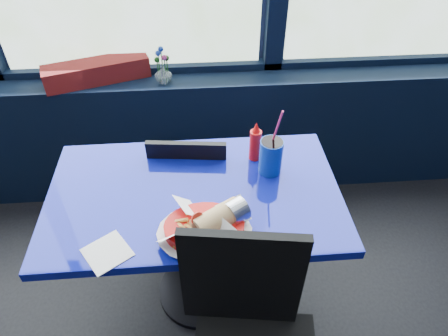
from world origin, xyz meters
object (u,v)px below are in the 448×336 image
chair_near_back (187,185)px  flower_vase (163,72)px  planter_box (97,71)px  ketchup_bottle (255,143)px  near_table (196,221)px  soda_cup (271,156)px  food_basket (206,226)px

chair_near_back → flower_vase: flower_vase is taller
planter_box → ketchup_bottle: 1.03m
near_table → ketchup_bottle: 0.43m
soda_cup → near_table: bearing=-162.3°
planter_box → food_basket: 1.22m
near_table → chair_near_back: 0.34m
chair_near_back → ketchup_bottle: (0.32, -0.13, 0.36)m
planter_box → chair_near_back: bearing=-67.1°
chair_near_back → food_basket: bearing=104.8°
planter_box → food_basket: planter_box is taller
chair_near_back → soda_cup: soda_cup is taller
chair_near_back → food_basket: size_ratio=2.47×
soda_cup → chair_near_back: bearing=149.0°
planter_box → food_basket: (0.55, -1.09, -0.07)m
soda_cup → planter_box: bearing=137.6°
chair_near_back → soda_cup: 0.56m
ketchup_bottle → soda_cup: (0.05, -0.09, -0.00)m
ketchup_bottle → soda_cup: bearing=-59.1°
chair_near_back → food_basket: (0.08, -0.55, 0.31)m
planter_box → soda_cup: (0.84, -0.76, -0.02)m
ketchup_bottle → chair_near_back: bearing=157.3°
near_table → soda_cup: 0.44m
near_table → chair_near_back: chair_near_back is taller
flower_vase → food_basket: 1.06m
chair_near_back → ketchup_bottle: 0.49m
food_basket → soda_cup: (0.29, 0.33, 0.04)m
chair_near_back → flower_vase: (-0.10, 0.49, 0.38)m
near_table → flower_vase: flower_vase is taller
near_table → soda_cup: soda_cup is taller
chair_near_back → planter_box: (-0.47, 0.54, 0.38)m
chair_near_back → ketchup_bottle: size_ratio=4.30×
soda_cup → ketchup_bottle: bearing=120.9°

